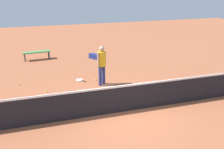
# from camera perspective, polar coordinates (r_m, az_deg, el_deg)

# --- Properties ---
(ground_plane) EXTENTS (40.00, 40.00, 0.00)m
(ground_plane) POSITION_cam_1_polar(r_m,az_deg,el_deg) (8.88, 2.82, -8.17)
(ground_plane) COLOR #9E5638
(court_net) EXTENTS (10.09, 0.09, 1.07)m
(court_net) POSITION_cam_1_polar(r_m,az_deg,el_deg) (8.66, 2.88, -5.23)
(court_net) COLOR #4C4C51
(court_net) RESTS_ON ground_plane
(player_near_side) EXTENTS (0.49, 0.47, 1.70)m
(player_near_side) POSITION_cam_1_polar(r_m,az_deg,el_deg) (10.79, -2.30, 2.75)
(player_near_side) COLOR navy
(player_near_side) RESTS_ON ground_plane
(tennis_racket_near_player) EXTENTS (0.47, 0.58, 0.03)m
(tennis_racket_near_player) POSITION_cam_1_polar(r_m,az_deg,el_deg) (11.69, -7.19, -1.21)
(tennis_racket_near_player) COLOR white
(tennis_racket_near_player) RESTS_ON ground_plane
(tennis_ball_near_player) EXTENTS (0.07, 0.07, 0.07)m
(tennis_ball_near_player) POSITION_cam_1_polar(r_m,az_deg,el_deg) (11.11, 10.90, -2.44)
(tennis_ball_near_player) COLOR #C6E033
(tennis_ball_near_player) RESTS_ON ground_plane
(tennis_ball_by_net) EXTENTS (0.07, 0.07, 0.07)m
(tennis_ball_by_net) POSITION_cam_1_polar(r_m,az_deg,el_deg) (10.50, -7.43, -3.56)
(tennis_ball_by_net) COLOR #C6E033
(tennis_ball_by_net) RESTS_ON ground_plane
(tennis_ball_midcourt) EXTENTS (0.07, 0.07, 0.07)m
(tennis_ball_midcourt) POSITION_cam_1_polar(r_m,az_deg,el_deg) (11.60, -3.55, -1.13)
(tennis_ball_midcourt) COLOR #C6E033
(tennis_ball_midcourt) RESTS_ON ground_plane
(tennis_ball_baseline) EXTENTS (0.07, 0.07, 0.07)m
(tennis_ball_baseline) POSITION_cam_1_polar(r_m,az_deg,el_deg) (10.69, -14.35, -3.62)
(tennis_ball_baseline) COLOR #C6E033
(tennis_ball_baseline) RESTS_ON ground_plane
(tennis_ball_stray_left) EXTENTS (0.07, 0.07, 0.07)m
(tennis_ball_stray_left) POSITION_cam_1_polar(r_m,az_deg,el_deg) (11.76, -19.87, -2.03)
(tennis_ball_stray_left) COLOR #C6E033
(tennis_ball_stray_left) RESTS_ON ground_plane
(tennis_ball_stray_right) EXTENTS (0.07, 0.07, 0.07)m
(tennis_ball_stray_right) POSITION_cam_1_polar(r_m,az_deg,el_deg) (10.29, -19.33, -5.07)
(tennis_ball_stray_right) COLOR #C6E033
(tennis_ball_stray_right) RESTS_ON ground_plane
(courtside_bench) EXTENTS (1.53, 0.52, 0.48)m
(courtside_bench) POSITION_cam_1_polar(r_m,az_deg,el_deg) (15.26, -16.41, 4.71)
(courtside_bench) COLOR #4C8C4C
(courtside_bench) RESTS_ON ground_plane
(equipment_bag) EXTENTS (0.67, 0.82, 0.28)m
(equipment_bag) POSITION_cam_1_polar(r_m,az_deg,el_deg) (14.86, -3.64, 3.99)
(equipment_bag) COLOR navy
(equipment_bag) RESTS_ON ground_plane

